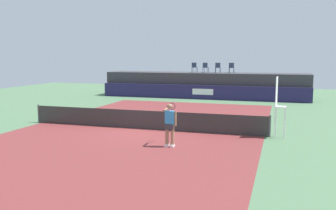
% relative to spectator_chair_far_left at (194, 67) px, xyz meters
% --- Properties ---
extents(ground_plane, '(48.00, 48.00, 0.00)m').
position_rel_spectator_chair_far_left_xyz_m(ground_plane, '(1.01, -12.51, -2.69)').
color(ground_plane, '#4C704C').
extents(court_inner, '(12.00, 22.00, 0.00)m').
position_rel_spectator_chair_far_left_xyz_m(court_inner, '(1.01, -15.51, -2.69)').
color(court_inner, maroon).
rests_on(court_inner, ground).
extents(sponsor_wall, '(18.00, 0.22, 1.20)m').
position_rel_spectator_chair_far_left_xyz_m(sponsor_wall, '(1.01, -2.01, -2.09)').
color(sponsor_wall, '#231E4C').
rests_on(sponsor_wall, ground).
extents(spectator_platform, '(18.00, 2.80, 2.20)m').
position_rel_spectator_chair_far_left_xyz_m(spectator_platform, '(1.01, -0.21, -1.59)').
color(spectator_platform, '#38383D').
rests_on(spectator_platform, ground).
extents(spectator_chair_far_left, '(0.45, 0.45, 0.89)m').
position_rel_spectator_chair_far_left_xyz_m(spectator_chair_far_left, '(0.00, 0.00, 0.00)').
color(spectator_chair_far_left, '#2D3D56').
rests_on(spectator_chair_far_left, spectator_platform).
extents(spectator_chair_left, '(0.48, 0.48, 0.89)m').
position_rel_spectator_chair_far_left_xyz_m(spectator_chair_left, '(1.07, -0.24, 0.00)').
color(spectator_chair_left, '#2D3D56').
rests_on(spectator_chair_left, spectator_platform).
extents(spectator_chair_center, '(0.47, 0.47, 0.89)m').
position_rel_spectator_chair_far_left_xyz_m(spectator_chair_center, '(2.18, -0.22, 0.00)').
color(spectator_chair_center, '#2D3D56').
rests_on(spectator_chair_center, spectator_platform).
extents(spectator_chair_right, '(0.46, 0.46, 0.89)m').
position_rel_spectator_chair_far_left_xyz_m(spectator_chair_right, '(3.37, -0.13, 0.00)').
color(spectator_chair_right, '#2D3D56').
rests_on(spectator_chair_right, spectator_platform).
extents(umpire_chair, '(0.50, 0.50, 2.76)m').
position_rel_spectator_chair_far_left_xyz_m(umpire_chair, '(7.54, -15.50, -1.11)').
color(umpire_chair, white).
rests_on(umpire_chair, ground).
extents(tennis_net, '(12.40, 0.02, 0.95)m').
position_rel_spectator_chair_far_left_xyz_m(tennis_net, '(1.01, -15.51, -2.22)').
color(tennis_net, '#2D2D2D').
rests_on(tennis_net, ground).
extents(net_post_near, '(0.10, 0.10, 1.00)m').
position_rel_spectator_chair_far_left_xyz_m(net_post_near, '(-5.19, -15.51, -2.19)').
color(net_post_near, '#4C4C51').
rests_on(net_post_near, ground).
extents(net_post_far, '(0.10, 0.10, 1.00)m').
position_rel_spectator_chair_far_left_xyz_m(net_post_far, '(7.21, -15.51, -2.19)').
color(net_post_far, '#4C4C51').
rests_on(net_post_far, ground).
extents(tennis_player, '(0.65, 1.14, 1.77)m').
position_rel_spectator_chair_far_left_xyz_m(tennis_player, '(3.39, -18.57, -1.73)').
color(tennis_player, white).
rests_on(tennis_player, court_inner).
extents(tennis_ball, '(0.07, 0.07, 0.07)m').
position_rel_spectator_chair_far_left_xyz_m(tennis_ball, '(-3.04, -14.19, -2.66)').
color(tennis_ball, '#D8EA33').
rests_on(tennis_ball, court_inner).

